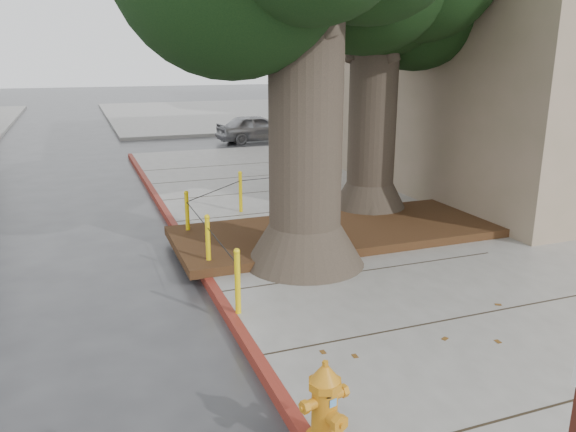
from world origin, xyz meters
name	(u,v)px	position (x,y,z in m)	size (l,w,h in m)	color
ground	(403,339)	(0.00, 0.00, 0.00)	(140.00, 140.00, 0.00)	#28282B
sidewalk_far	(235,113)	(6.00, 30.00, 0.07)	(16.00, 20.00, 0.15)	slate
curb_red	(210,285)	(-2.00, 2.50, 0.07)	(0.14, 26.00, 0.16)	maroon
planter_bed	(338,231)	(0.90, 3.90, 0.23)	(6.40, 2.60, 0.16)	black
building_corner	(547,8)	(10.00, 8.50, 5.00)	(12.00, 13.00, 10.00)	gray
building_side_white	(405,42)	(16.00, 26.00, 4.50)	(10.00, 10.00, 9.00)	silver
building_side_grey	(432,24)	(22.00, 32.00, 6.00)	(12.00, 14.00, 12.00)	slate
bollard_ring	(245,213)	(-0.87, 4.38, 0.66)	(3.79, 5.39, 0.95)	yellow
fire_hydrant	(325,404)	(-1.90, -1.69, 0.55)	(0.44, 0.42, 0.83)	orange
car_silver	(257,128)	(3.59, 17.70, 0.59)	(1.40, 3.48, 1.19)	#949599
car_red	(411,121)	(11.19, 17.40, 0.66)	(1.41, 4.03, 1.33)	maroon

